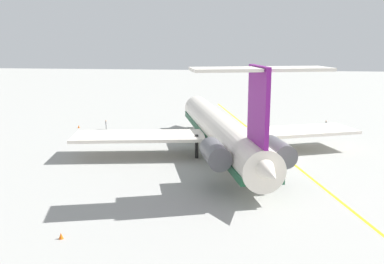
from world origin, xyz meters
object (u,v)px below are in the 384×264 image
(safety_cone_nose, at_px, (79,127))
(main_jetliner, at_px, (222,131))
(ground_crew_portside, at_px, (106,123))
(ground_crew_starboard, at_px, (326,124))
(safety_cone_tail, at_px, (61,236))
(ground_crew_near_tail, at_px, (265,116))

(safety_cone_nose, bearing_deg, main_jetliner, -121.62)
(safety_cone_nose, bearing_deg, ground_crew_portside, -93.82)
(ground_crew_starboard, bearing_deg, safety_cone_nose, 155.43)
(ground_crew_starboard, xyz_separation_m, safety_cone_tail, (-49.84, 29.62, -0.79))
(ground_crew_near_tail, relative_size, ground_crew_portside, 1.03)
(ground_crew_portside, bearing_deg, ground_crew_starboard, -13.01)
(safety_cone_tail, bearing_deg, safety_cone_nose, 20.16)
(main_jetliner, xyz_separation_m, ground_crew_starboard, (22.19, -18.04, -2.70))
(ground_crew_portside, height_order, safety_cone_nose, ground_crew_portside)
(ground_crew_near_tail, relative_size, safety_cone_nose, 3.19)
(safety_cone_nose, xyz_separation_m, safety_cone_tail, (-44.95, -16.50, 0.00))
(main_jetliner, height_order, ground_crew_starboard, main_jetliner)
(ground_crew_starboard, bearing_deg, main_jetliner, -159.73)
(main_jetliner, height_order, ground_crew_near_tail, main_jetliner)
(main_jetliner, distance_m, ground_crew_near_tail, 30.07)
(safety_cone_nose, bearing_deg, safety_cone_tail, -159.84)
(main_jetliner, bearing_deg, safety_cone_tail, 141.28)
(ground_crew_near_tail, height_order, safety_cone_tail, ground_crew_near_tail)
(ground_crew_starboard, xyz_separation_m, safety_cone_nose, (-4.89, 46.13, -0.79))
(main_jetliner, distance_m, safety_cone_nose, 33.17)
(safety_cone_nose, bearing_deg, ground_crew_near_tail, -71.39)
(ground_crew_starboard, bearing_deg, ground_crew_portside, 156.75)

